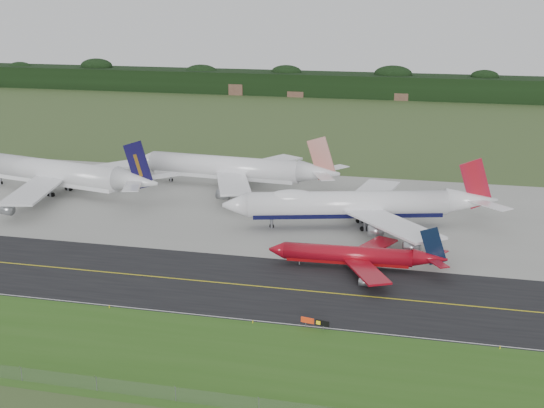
{
  "coord_description": "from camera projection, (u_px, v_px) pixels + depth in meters",
  "views": [
    {
      "loc": [
        29.57,
        -136.19,
        55.16
      ],
      "look_at": [
        -9.42,
        22.0,
        9.23
      ],
      "focal_mm": 50.0,
      "sensor_mm": 36.0,
      "label": 1
    }
  ],
  "objects": [
    {
      "name": "jet_navy_gold",
      "position": [
        58.0,
        173.0,
        212.35
      ],
      "size": [
        68.07,
        58.29,
        17.7
      ],
      "color": "silver",
      "rests_on": "ground"
    },
    {
      "name": "jet_star_tail",
      "position": [
        235.0,
        169.0,
        219.15
      ],
      "size": [
        63.24,
        52.75,
        16.67
      ],
      "color": "white",
      "rests_on": "ground"
    },
    {
      "name": "apron",
      "position": [
        334.0,
        211.0,
        196.7
      ],
      "size": [
        400.0,
        78.0,
        0.01
      ],
      "primitive_type": "cube",
      "color": "gray",
      "rests_on": "ground"
    },
    {
      "name": "edge_marker_left",
      "position": [
        109.0,
        307.0,
        136.55
      ],
      "size": [
        0.16,
        0.16,
        0.5
      ],
      "primitive_type": "cylinder",
      "color": "yellow",
      "rests_on": "ground"
    },
    {
      "name": "jet_ba_747",
      "position": [
        357.0,
        204.0,
        181.98
      ],
      "size": [
        65.65,
        53.16,
        16.82
      ],
      "color": "white",
      "rests_on": "ground"
    },
    {
      "name": "grass_verge",
      "position": [
        243.0,
        363.0,
        116.34
      ],
      "size": [
        400.0,
        30.0,
        0.01
      ],
      "primitive_type": "cube",
      "color": "#2E5819",
      "rests_on": "ground"
    },
    {
      "name": "taxiway",
      "position": [
        287.0,
        289.0,
        145.31
      ],
      "size": [
        400.0,
        32.0,
        0.02
      ],
      "primitive_type": "cube",
      "color": "black",
      "rests_on": "ground"
    },
    {
      "name": "taxiway_edge_line",
      "position": [
        267.0,
        322.0,
        130.82
      ],
      "size": [
        400.0,
        0.25,
        0.0
      ],
      "primitive_type": "cube",
      "color": "silver",
      "rests_on": "taxiway"
    },
    {
      "name": "ground",
      "position": [
        292.0,
        282.0,
        149.05
      ],
      "size": [
        600.0,
        600.0,
        0.0
      ],
      "primitive_type": "plane",
      "color": "#405427",
      "rests_on": "ground"
    },
    {
      "name": "perimeter_fence",
      "position": [
        217.0,
        400.0,
        103.89
      ],
      "size": [
        320.0,
        0.1,
        320.0
      ],
      "color": "slate",
      "rests_on": "ground"
    },
    {
      "name": "horizon_treeline",
      "position": [
        402.0,
        88.0,
        403.4
      ],
      "size": [
        700.0,
        25.0,
        12.0
      ],
      "color": "black",
      "rests_on": "ground"
    },
    {
      "name": "taxiway_sign",
      "position": [
        315.0,
        322.0,
        128.05
      ],
      "size": [
        5.04,
        1.16,
        1.7
      ],
      "color": "slate",
      "rests_on": "ground"
    },
    {
      "name": "edge_marker_right",
      "position": [
        500.0,
        347.0,
        120.92
      ],
      "size": [
        0.16,
        0.16,
        0.5
      ],
      "primitive_type": "cylinder",
      "color": "yellow",
      "rests_on": "ground"
    },
    {
      "name": "taxiway_centreline",
      "position": [
        287.0,
        289.0,
        145.3
      ],
      "size": [
        400.0,
        0.4,
        0.0
      ],
      "primitive_type": "cube",
      "color": "gold",
      "rests_on": "taxiway"
    },
    {
      "name": "jet_red_737",
      "position": [
        357.0,
        256.0,
        155.44
      ],
      "size": [
        36.77,
        30.0,
        9.94
      ],
      "color": "maroon",
      "rests_on": "ground"
    },
    {
      "name": "edge_marker_center",
      "position": [
        253.0,
        322.0,
        130.37
      ],
      "size": [
        0.16,
        0.16,
        0.5
      ],
      "primitive_type": "cylinder",
      "color": "yellow",
      "rests_on": "ground"
    }
  ]
}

